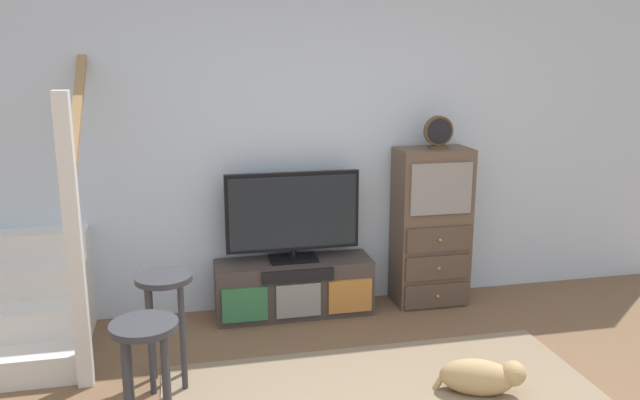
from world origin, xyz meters
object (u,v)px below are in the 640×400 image
(desk_clock, at_px, (438,132))
(television, at_px, (293,214))
(bar_stool_far, at_px, (165,304))
(dog, at_px, (482,377))
(media_console, at_px, (294,287))
(bar_stool_near, at_px, (146,356))
(side_cabinet, at_px, (431,227))

(desk_clock, bearing_deg, television, 178.56)
(bar_stool_far, xyz_separation_m, dog, (1.83, -0.53, -0.41))
(media_console, distance_m, bar_stool_near, 1.89)
(bar_stool_far, distance_m, dog, 1.95)
(media_console, relative_size, bar_stool_near, 1.73)
(television, distance_m, bar_stool_far, 1.35)
(media_console, relative_size, dog, 2.35)
(media_console, relative_size, television, 1.18)
(media_console, relative_size, desk_clock, 4.75)
(desk_clock, relative_size, bar_stool_far, 0.36)
(side_cabinet, relative_size, dog, 2.47)
(television, bearing_deg, dog, -58.89)
(side_cabinet, height_order, desk_clock, desk_clock)
(side_cabinet, relative_size, bar_stool_near, 1.81)
(media_console, height_order, side_cabinet, side_cabinet)
(television, relative_size, desk_clock, 4.03)
(television, xyz_separation_m, bar_stool_far, (-0.95, -0.92, -0.27))
(bar_stool_near, distance_m, dog, 1.96)
(television, xyz_separation_m, side_cabinet, (1.12, -0.01, -0.17))
(side_cabinet, xyz_separation_m, bar_stool_far, (-2.07, -0.91, -0.10))
(bar_stool_far, bearing_deg, media_console, 43.55)
(media_console, bearing_deg, bar_stool_far, -136.45)
(media_console, distance_m, desk_clock, 1.64)
(television, distance_m, dog, 1.83)
(desk_clock, bearing_deg, bar_stool_far, -156.81)
(bar_stool_near, relative_size, dog, 1.36)
(side_cabinet, xyz_separation_m, bar_stool_near, (-2.16, -1.56, -0.11))
(bar_stool_near, bearing_deg, media_console, 56.28)
(media_console, relative_size, side_cabinet, 0.95)
(media_console, bearing_deg, television, 90.00)
(television, height_order, desk_clock, desk_clock)
(media_console, distance_m, bar_stool_far, 1.34)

